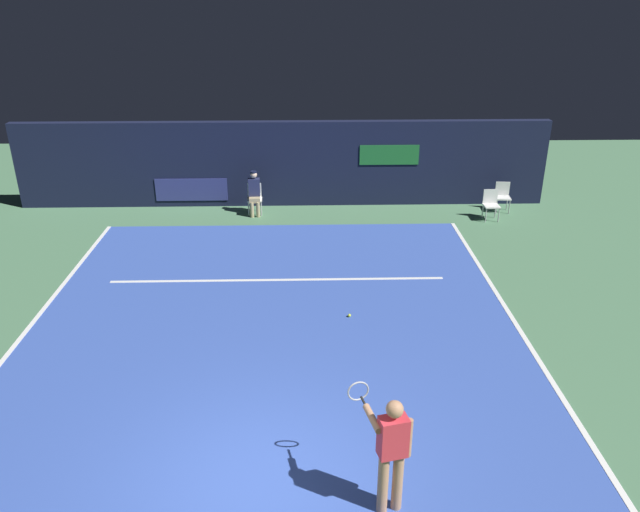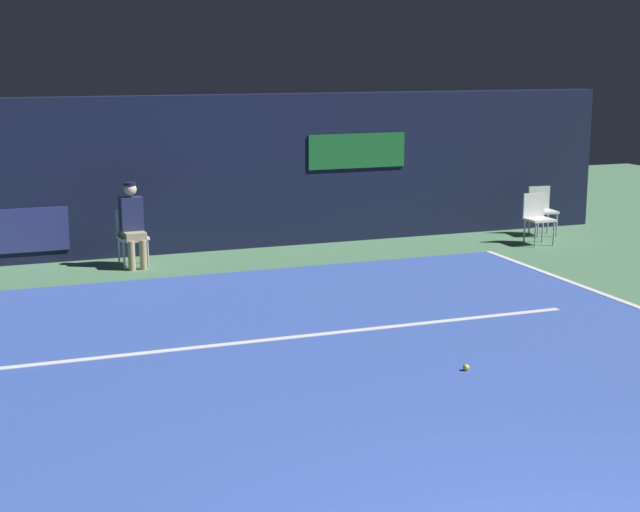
{
  "view_description": "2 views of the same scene",
  "coord_description": "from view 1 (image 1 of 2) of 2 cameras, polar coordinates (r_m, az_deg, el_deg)",
  "views": [
    {
      "loc": [
        0.66,
        -6.39,
        6.31
      ],
      "look_at": [
        0.97,
        5.54,
        1.0
      ],
      "focal_mm": 34.27,
      "sensor_mm": 36.0,
      "label": 1
    },
    {
      "loc": [
        -3.23,
        -3.81,
        3.26
      ],
      "look_at": [
        0.36,
        5.81,
        1.1
      ],
      "focal_mm": 53.97,
      "sensor_mm": 36.0,
      "label": 2
    }
  ],
  "objects": [
    {
      "name": "courtside_chair_far",
      "position": [
        19.32,
        16.68,
        5.47
      ],
      "size": [
        0.48,
        0.46,
        0.88
      ],
      "color": "white",
      "rests_on": "ground"
    },
    {
      "name": "line_sideline_right",
      "position": [
        13.75,
        -25.36,
        -5.81
      ],
      "size": [
        0.1,
        10.98,
        0.01
      ],
      "primitive_type": "cube",
      "color": "white",
      "rests_on": "court_surface"
    },
    {
      "name": "tennis_player",
      "position": [
        8.08,
        6.66,
        -17.43
      ],
      "size": [
        0.78,
        0.93,
        1.73
      ],
      "color": "tan",
      "rests_on": "ground"
    },
    {
      "name": "court_surface",
      "position": [
        12.59,
        -4.31,
        -6.15
      ],
      "size": [
        9.94,
        10.98,
        0.01
      ],
      "primitive_type": "cube",
      "color": "#3856B2",
      "rests_on": "ground"
    },
    {
      "name": "back_wall",
      "position": [
        18.91,
        -3.49,
        8.57
      ],
      "size": [
        16.16,
        0.33,
        2.6
      ],
      "color": "#141933",
      "rests_on": "ground"
    },
    {
      "name": "tennis_ball",
      "position": [
        12.72,
        2.76,
        -5.56
      ],
      "size": [
        0.07,
        0.07,
        0.07
      ],
      "primitive_type": "sphere",
      "color": "#CCE033",
      "rests_on": "court_surface"
    },
    {
      "name": "line_service",
      "position": [
        14.28,
        -3.99,
        -2.24
      ],
      "size": [
        7.75,
        0.1,
        0.01
      ],
      "primitive_type": "cube",
      "color": "white",
      "rests_on": "court_surface"
    },
    {
      "name": "line_sideline_left",
      "position": [
        13.27,
        17.52,
        -5.57
      ],
      "size": [
        0.1,
        10.98,
        0.01
      ],
      "primitive_type": "cube",
      "color": "white",
      "rests_on": "court_surface"
    },
    {
      "name": "line_judge_on_chair",
      "position": [
        18.28,
        -6.15,
        5.92
      ],
      "size": [
        0.47,
        0.55,
        1.32
      ],
      "color": "white",
      "rests_on": "ground"
    },
    {
      "name": "courtside_chair_near",
      "position": [
        18.5,
        15.67,
        4.78
      ],
      "size": [
        0.44,
        0.42,
        0.88
      ],
      "color": "white",
      "rests_on": "ground"
    },
    {
      "name": "ground_plane",
      "position": [
        12.59,
        -4.31,
        -6.17
      ],
      "size": [
        31.32,
        31.32,
        0.0
      ],
      "primitive_type": "plane",
      "color": "#4C7A56"
    }
  ]
}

